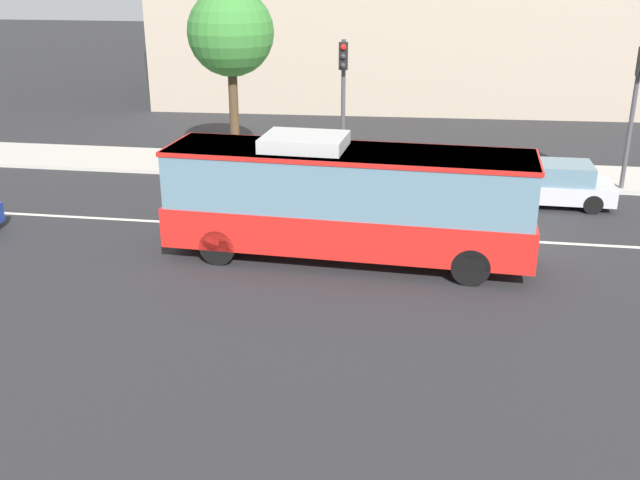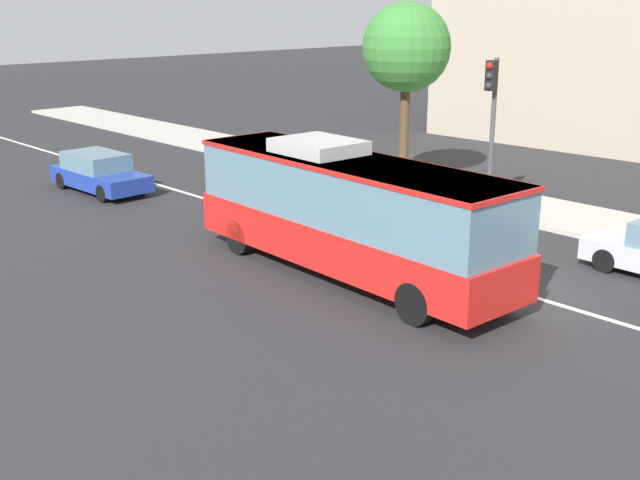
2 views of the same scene
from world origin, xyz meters
The scene contains 6 objects.
ground_plane centered at (0.00, 0.00, 0.00)m, with size 160.00×160.00×0.00m, color #28282B.
lane_centre_line centered at (0.00, 0.00, 0.01)m, with size 76.00×0.16×0.01m, color silver.
transit_bus centered at (-3.85, -2.14, 1.81)m, with size 10.11×2.99×3.46m.
sedan_blue centered at (-17.03, -2.20, 0.72)m, with size 4.55×1.94×1.46m.
traffic_light_near_corner centered at (-4.97, 5.63, 3.56)m, with size 0.34×0.62×5.20m.
street_tree_kerbside_left centered at (-9.33, 6.40, 5.28)m, with size 3.25×3.25×6.95m.
Camera 2 is at (9.96, -16.20, 6.98)m, focal length 44.24 mm.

